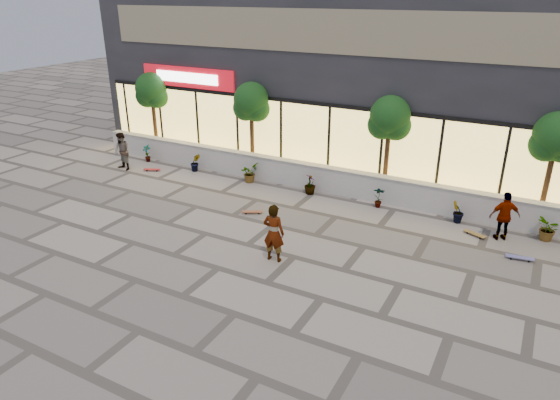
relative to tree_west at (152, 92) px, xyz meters
The scene contains 21 objects.
ground 12.21m from the tree_west, 40.55° to the right, with size 80.00×80.00×0.00m, color #9E9589.
planter_wall 9.36m from the tree_west, ahead, with size 22.00×0.42×1.04m.
retail_building 10.27m from the tree_west, 28.00° to the left, with size 24.00×9.17×8.50m.
shrub_a 2.91m from the tree_west, 68.20° to the right, with size 0.43×0.29×0.81m, color #133D16.
shrub_b 4.37m from the tree_west, 20.75° to the right, with size 0.45×0.36×0.81m, color #133D16.
shrub_c 6.74m from the tree_west, 11.58° to the right, with size 0.73×0.63×0.81m, color #133D16.
shrub_d 9.35m from the tree_west, ahead, with size 0.45×0.45×0.81m, color #133D16.
shrub_e 12.05m from the tree_west, ahead, with size 0.43×0.29×0.81m, color #133D16.
shrub_f 14.78m from the tree_west, ahead, with size 0.45×0.36×0.81m, color #133D16.
shrub_g 17.54m from the tree_west, ahead, with size 0.73×0.63×0.81m, color #133D16.
tree_west is the anchor object (origin of this frame).
tree_midwest 5.50m from the tree_west, ahead, with size 1.60×1.50×3.92m.
tree_mideast 11.50m from the tree_west, ahead, with size 1.60×1.50×3.92m.
tree_east 17.00m from the tree_west, ahead, with size 1.60×1.50×3.92m.
skater_center 12.27m from the tree_west, 32.55° to the right, with size 0.65×0.43×1.80m, color white.
skater_left 3.40m from the tree_west, 82.29° to the right, with size 0.82×0.64×1.68m, color tan.
skater_right_near 16.25m from the tree_west, ahead, with size 0.96×0.40×1.63m, color white.
skateboard_center 9.29m from the tree_west, 26.63° to the right, with size 0.74×0.53×0.09m.
skateboard_left 3.96m from the tree_west, 54.06° to the right, with size 0.76×0.48×0.09m.
skateboard_right_near 15.63m from the tree_west, ahead, with size 0.76×0.48×0.09m.
skateboard_right_far 17.18m from the tree_west, 10.23° to the right, with size 0.81×0.31×0.10m.
Camera 1 is at (7.55, -10.18, 7.47)m, focal length 32.00 mm.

